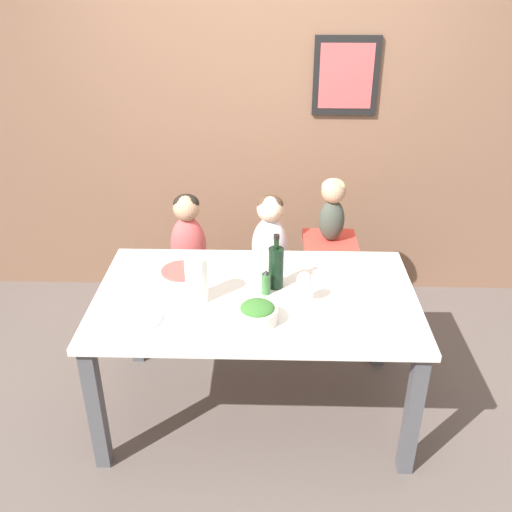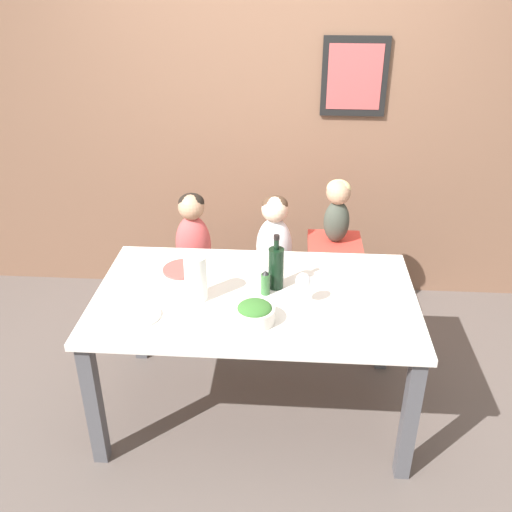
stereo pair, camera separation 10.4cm
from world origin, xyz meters
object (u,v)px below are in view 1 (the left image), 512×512
object	(u,v)px
chair_far_center	(269,282)
person_child_left	(188,233)
person_baby_right	(333,205)
wine_bottle	(276,267)
wine_glass_near	(304,281)
dinner_plate_front_left	(139,318)
paper_towel_roll	(197,279)
person_child_center	(270,234)
dinner_plate_back_left	(182,271)
chair_far_left	(191,281)
salad_bowl_large	(257,313)
chair_right_highchair	(329,261)

from	to	relation	value
chair_far_center	person_child_left	world-z (taller)	person_child_left
chair_far_center	person_baby_right	size ratio (longest dim) A/B	1.11
person_baby_right	wine_bottle	bearing A→B (deg)	-117.10
wine_glass_near	dinner_plate_front_left	world-z (taller)	wine_glass_near
paper_towel_roll	person_child_center	bearing A→B (deg)	66.43
person_child_left	dinner_plate_front_left	size ratio (longest dim) A/B	2.39
wine_bottle	dinner_plate_back_left	size ratio (longest dim) A/B	1.33
person_child_center	dinner_plate_front_left	bearing A→B (deg)	-121.72
chair_far_left	salad_bowl_large	size ratio (longest dim) A/B	2.35
paper_towel_roll	dinner_plate_back_left	distance (m)	0.32
salad_bowl_large	person_child_center	bearing A→B (deg)	86.93
chair_far_left	wine_bottle	world-z (taller)	wine_bottle
person_baby_right	person_child_left	bearing A→B (deg)	-179.97
salad_bowl_large	wine_glass_near	bearing A→B (deg)	36.58
chair_far_center	wine_glass_near	bearing A→B (deg)	-78.44
chair_far_center	wine_bottle	distance (m)	0.83
dinner_plate_front_left	salad_bowl_large	bearing A→B (deg)	-0.35
person_child_center	person_baby_right	world-z (taller)	person_baby_right
person_child_center	chair_far_center	bearing A→B (deg)	-90.00
chair_right_highchair	dinner_plate_back_left	xyz separation A→B (m)	(-0.85, -0.53, 0.22)
person_baby_right	dinner_plate_back_left	distance (m)	1.01
person_baby_right	chair_far_center	bearing A→B (deg)	-179.74
person_child_center	wine_bottle	distance (m)	0.69
person_child_center	wine_bottle	xyz separation A→B (m)	(0.03, -0.67, 0.14)
chair_far_center	chair_right_highchair	size ratio (longest dim) A/B	0.65
person_baby_right	chair_right_highchair	bearing A→B (deg)	-90.00
person_child_center	wine_bottle	world-z (taller)	wine_bottle
chair_far_left	salad_bowl_large	bearing A→B (deg)	-65.11
person_child_left	dinner_plate_front_left	bearing A→B (deg)	-95.67
salad_bowl_large	dinner_plate_front_left	world-z (taller)	salad_bowl_large
person_baby_right	salad_bowl_large	xyz separation A→B (m)	(-0.43, -0.99, -0.12)
salad_bowl_large	dinner_plate_back_left	distance (m)	0.62
person_child_left	wine_glass_near	bearing A→B (deg)	-50.50
chair_right_highchair	person_child_left	distance (m)	0.91
chair_far_left	chair_right_highchair	size ratio (longest dim) A/B	0.65
person_child_left	paper_towel_roll	world-z (taller)	paper_towel_roll
chair_right_highchair	person_baby_right	size ratio (longest dim) A/B	1.71
person_child_left	person_child_center	size ratio (longest dim) A/B	1.00
chair_right_highchair	paper_towel_roll	distance (m)	1.14
chair_far_center	dinner_plate_back_left	size ratio (longest dim) A/B	2.00
person_baby_right	dinner_plate_front_left	distance (m)	1.40
wine_glass_near	dinner_plate_back_left	world-z (taller)	wine_glass_near
chair_far_center	dinner_plate_front_left	bearing A→B (deg)	-121.75
wine_glass_near	dinner_plate_front_left	size ratio (longest dim) A/B	0.78
chair_far_center	person_child_center	size ratio (longest dim) A/B	0.84
paper_towel_roll	wine_bottle	bearing A→B (deg)	19.64
chair_right_highchair	wine_bottle	distance (m)	0.82
chair_right_highchair	person_baby_right	world-z (taller)	person_baby_right
chair_right_highchair	wine_glass_near	distance (m)	0.91
chair_far_left	dinner_plate_back_left	distance (m)	0.65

